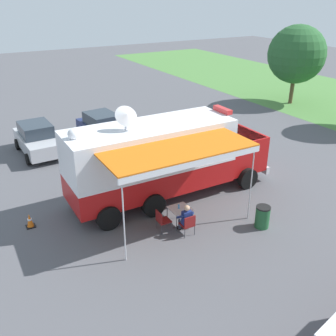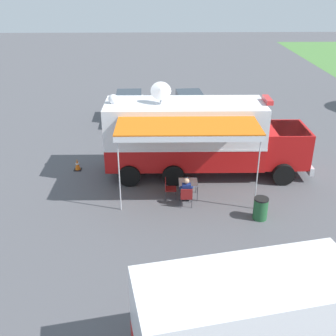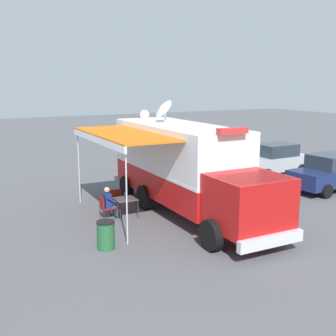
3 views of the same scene
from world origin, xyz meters
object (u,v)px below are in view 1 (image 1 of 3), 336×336
object	(u,v)px
command_truck	(166,157)
traffic_cone	(30,221)
folding_chair_at_table	(188,224)
trash_bin	(262,217)
water_bottle	(179,206)
folding_chair_beside_table	(162,219)
folding_table	(180,210)
car_far_corner	(37,139)
car_behind_truck	(103,128)
seated_responder	(186,218)

from	to	relation	value
command_truck	traffic_cone	xyz separation A→B (m)	(-0.51, -5.93, -1.66)
folding_chair_at_table	trash_bin	world-z (taller)	trash_bin
command_truck	trash_bin	xyz separation A→B (m)	(4.09, 2.02, -1.49)
water_bottle	folding_chair_beside_table	xyz separation A→B (m)	(0.05, -0.81, -0.32)
folding_table	water_bottle	world-z (taller)	water_bottle
folding_chair_at_table	folding_chair_beside_table	size ratio (longest dim) A/B	1.00
folding_chair_at_table	trash_bin	xyz separation A→B (m)	(0.98, 2.84, -0.06)
folding_chair_at_table	car_far_corner	world-z (taller)	car_far_corner
water_bottle	trash_bin	xyz separation A→B (m)	(1.80, 2.76, -0.38)
command_truck	trash_bin	size ratio (longest dim) A/B	10.45
folding_table	trash_bin	world-z (taller)	trash_bin
folding_table	folding_chair_at_table	world-z (taller)	folding_chair_at_table
water_bottle	folding_chair_beside_table	bearing A→B (deg)	-86.42
folding_table	trash_bin	bearing A→B (deg)	56.67
water_bottle	traffic_cone	size ratio (longest dim) A/B	0.39
folding_chair_beside_table	car_behind_truck	xyz separation A→B (m)	(-10.37, 1.64, 0.37)
car_behind_truck	folding_chair_beside_table	bearing A→B (deg)	-9.00
folding_chair_beside_table	trash_bin	size ratio (longest dim) A/B	0.96
seated_responder	traffic_cone	bearing A→B (deg)	-123.81
folding_chair_beside_table	car_far_corner	distance (m)	10.65
trash_bin	car_far_corner	size ratio (longest dim) A/B	0.21
trash_bin	car_behind_truck	bearing A→B (deg)	-170.99
folding_table	seated_responder	size ratio (longest dim) A/B	0.65
folding_table	folding_chair_at_table	xyz separation A→B (m)	(0.80, -0.13, -0.16)
traffic_cone	car_behind_truck	distance (m)	9.65
car_behind_truck	command_truck	bearing A→B (deg)	-0.68
seated_responder	car_far_corner	xyz separation A→B (m)	(-10.96, -3.02, 0.23)
water_bottle	trash_bin	distance (m)	3.31
water_bottle	seated_responder	world-z (taller)	seated_responder
car_far_corner	traffic_cone	bearing A→B (deg)	-15.51
traffic_cone	seated_responder	bearing A→B (deg)	56.19
folding_chair_at_table	traffic_cone	xyz separation A→B (m)	(-3.61, -5.11, -0.23)
seated_responder	traffic_cone	xyz separation A→B (m)	(-3.42, -5.11, -0.37)
seated_responder	trash_bin	bearing A→B (deg)	67.53
folding_chair_at_table	water_bottle	bearing A→B (deg)	174.32
seated_responder	trash_bin	size ratio (longest dim) A/B	1.37
trash_bin	car_far_corner	xyz separation A→B (m)	(-12.14, -5.85, 0.42)
water_bottle	command_truck	bearing A→B (deg)	162.05
folding_chair_at_table	traffic_cone	world-z (taller)	folding_chair_at_table
folding_chair_beside_table	seated_responder	bearing A→B (deg)	51.79
folding_table	trash_bin	size ratio (longest dim) A/B	0.89
folding_chair_at_table	car_behind_truck	size ratio (longest dim) A/B	0.20
trash_bin	car_behind_truck	xyz separation A→B (m)	(-12.11, -1.92, 0.42)
car_behind_truck	car_far_corner	world-z (taller)	same
folding_chair_at_table	seated_responder	bearing A→B (deg)	179.51
folding_table	car_far_corner	bearing A→B (deg)	-163.13
folding_chair_beside_table	traffic_cone	distance (m)	5.23
folding_chair_at_table	car_far_corner	size ratio (longest dim) A/B	0.20
folding_chair_at_table	seated_responder	distance (m)	0.23
water_bottle	folding_chair_beside_table	size ratio (longest dim) A/B	0.26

